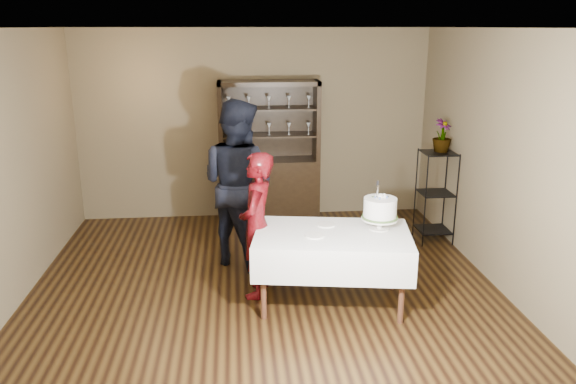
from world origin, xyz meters
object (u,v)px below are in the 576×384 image
object	(u,v)px
china_hutch	(269,175)
cake_table	(332,250)
man	(238,183)
potted_plant	(442,136)
woman	(257,225)
plant_etagere	(436,193)
cake	(380,210)

from	to	relation	value
china_hutch	cake_table	xyz separation A→B (m)	(0.45, -2.65, -0.08)
man	potted_plant	size ratio (longest dim) A/B	4.67
china_hutch	woman	size ratio (longest dim) A/B	1.31
china_hutch	plant_etagere	world-z (taller)	china_hutch
china_hutch	woman	bearing A→B (deg)	-96.78
plant_etagere	man	size ratio (longest dim) A/B	0.62
woman	cake	distance (m)	1.26
china_hutch	woman	world-z (taller)	china_hutch
plant_etagere	man	world-z (taller)	man
man	potted_plant	xyz separation A→B (m)	(2.57, 0.47, 0.42)
cake_table	plant_etagere	bearing A→B (deg)	44.54
woman	man	distance (m)	0.91
man	woman	bearing A→B (deg)	141.32
china_hutch	potted_plant	distance (m)	2.46
cake_table	man	distance (m)	1.52
china_hutch	cake_table	size ratio (longest dim) A/B	1.21
cake_table	man	bearing A→B (deg)	128.31
china_hutch	plant_etagere	xyz separation A→B (m)	(2.08, -1.05, -0.01)
potted_plant	cake_table	bearing A→B (deg)	-135.71
plant_etagere	cake_table	xyz separation A→B (m)	(-1.63, -1.60, -0.07)
cake_table	man	world-z (taller)	man
plant_etagere	cake	size ratio (longest dim) A/B	2.37
woman	potted_plant	world-z (taller)	potted_plant
plant_etagere	potted_plant	size ratio (longest dim) A/B	2.88
plant_etagere	woman	xyz separation A→B (m)	(-2.36, -1.31, 0.11)
cake_table	woman	world-z (taller)	woman
cake_table	cake	world-z (taller)	cake
cake_table	potted_plant	bearing A→B (deg)	44.29
plant_etagere	cake	bearing A→B (deg)	-126.70
china_hutch	man	xyz separation A→B (m)	(-0.46, -1.50, 0.31)
plant_etagere	potted_plant	bearing A→B (deg)	30.11
china_hutch	man	world-z (taller)	china_hutch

